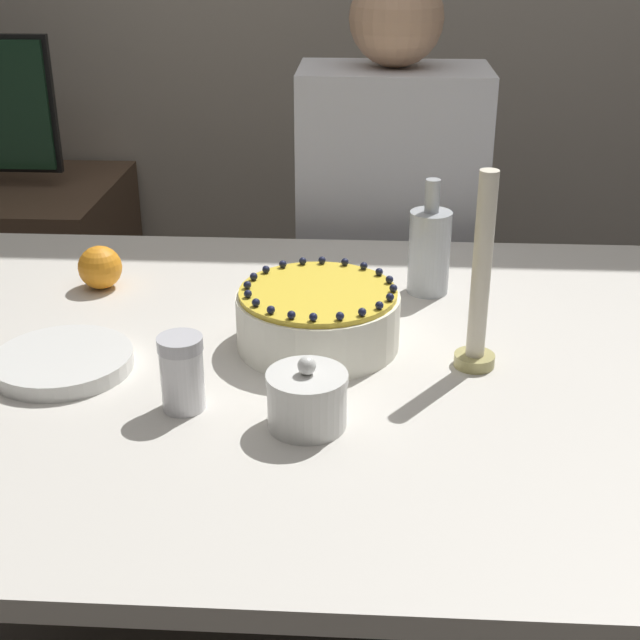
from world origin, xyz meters
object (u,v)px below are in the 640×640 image
at_px(candle, 480,290).
at_px(bottle, 429,250).
at_px(sugar_shaker, 182,373).
at_px(person_man_blue_shirt, 387,292).
at_px(sugar_bowl, 310,399).
at_px(cake, 320,318).

distance_m(candle, bottle, 0.28).
bearing_deg(bottle, candle, -78.83).
xyz_separation_m(sugar_shaker, bottle, (0.35, 0.42, 0.02)).
distance_m(sugar_shaker, candle, 0.43).
relative_size(bottle, person_man_blue_shirt, 0.16).
bearing_deg(bottle, sugar_shaker, -129.54).
bearing_deg(candle, sugar_bowl, -141.95).
height_order(sugar_shaker, candle, candle).
bearing_deg(sugar_bowl, person_man_blue_shirt, 82.76).
relative_size(sugar_shaker, person_man_blue_shirt, 0.08).
height_order(sugar_bowl, sugar_shaker, sugar_shaker).
height_order(sugar_bowl, bottle, bottle).
xyz_separation_m(candle, bottle, (-0.05, 0.27, -0.04)).
bearing_deg(sugar_bowl, candle, 38.05).
bearing_deg(person_man_blue_shirt, cake, 80.23).
xyz_separation_m(cake, sugar_bowl, (0.00, -0.24, -0.01)).
bearing_deg(candle, cake, 166.19).
bearing_deg(bottle, sugar_bowl, -111.06).
bearing_deg(sugar_bowl, bottle, 68.94).
distance_m(candle, person_man_blue_shirt, 0.81).
distance_m(sugar_bowl, sugar_shaker, 0.18).
xyz_separation_m(candle, person_man_blue_shirt, (-0.11, 0.73, -0.32)).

